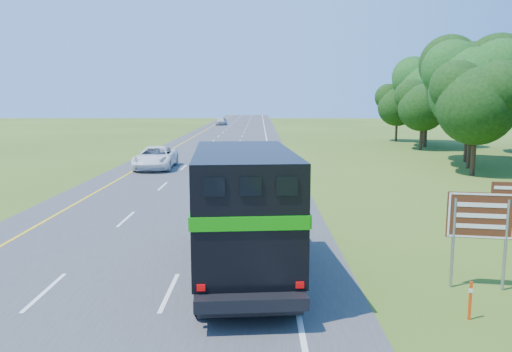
# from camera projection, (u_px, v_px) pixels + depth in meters

# --- Properties ---
(road) EXTENTS (15.00, 260.00, 0.04)m
(road) POSITION_uv_depth(u_px,v_px,m) (217.00, 153.00, 53.18)
(road) COLOR #38383A
(road) RESTS_ON ground
(lane_markings) EXTENTS (11.15, 260.00, 0.01)m
(lane_markings) POSITION_uv_depth(u_px,v_px,m) (217.00, 152.00, 53.18)
(lane_markings) COLOR yellow
(lane_markings) RESTS_ON road
(horse_truck) EXTENTS (3.59, 9.41, 4.08)m
(horse_truck) POSITION_uv_depth(u_px,v_px,m) (242.00, 207.00, 15.95)
(horse_truck) COLOR black
(horse_truck) RESTS_ON road
(white_suv) EXTENTS (3.14, 6.53, 1.79)m
(white_suv) POSITION_uv_depth(u_px,v_px,m) (156.00, 158.00, 40.72)
(white_suv) COLOR white
(white_suv) RESTS_ON road
(far_car) EXTENTS (2.44, 5.26, 1.74)m
(far_car) POSITION_uv_depth(u_px,v_px,m) (221.00, 121.00, 110.49)
(far_car) COLOR #B7B6BE
(far_car) RESTS_ON road
(exit_sign) EXTENTS (1.91, 0.38, 3.27)m
(exit_sign) POSITION_uv_depth(u_px,v_px,m) (482.00, 220.00, 14.67)
(exit_sign) COLOR gray
(exit_sign) RESTS_ON ground
(delineator) EXTENTS (0.08, 0.05, 1.03)m
(delineator) POSITION_uv_depth(u_px,v_px,m) (470.00, 299.00, 12.78)
(delineator) COLOR #F23E0C
(delineator) RESTS_ON ground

